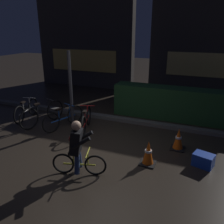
{
  "coord_description": "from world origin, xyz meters",
  "views": [
    {
      "loc": [
        2.41,
        -4.82,
        3.0
      ],
      "look_at": [
        0.2,
        0.6,
        0.9
      ],
      "focal_mm": 37.46,
      "sensor_mm": 36.0,
      "label": 1
    }
  ],
  "objects_px": {
    "street_post": "(71,90)",
    "traffic_cone_near": "(148,153)",
    "cyclist": "(77,148)",
    "parked_bike_center_right": "(86,120)",
    "parked_bike_center_left": "(63,118)",
    "parked_bike_left_mid": "(43,114)",
    "blue_crate": "(203,160)",
    "traffic_cone_far": "(178,139)",
    "parked_bike_leftmost": "(26,110)"
  },
  "relations": [
    {
      "from": "street_post",
      "to": "parked_bike_leftmost",
      "type": "xyz_separation_m",
      "value": [
        -1.8,
        -0.07,
        -0.87
      ]
    },
    {
      "from": "street_post",
      "to": "traffic_cone_far",
      "type": "xyz_separation_m",
      "value": [
        3.37,
        -0.29,
        -0.92
      ]
    },
    {
      "from": "parked_bike_left_mid",
      "to": "cyclist",
      "type": "relative_size",
      "value": 1.36
    },
    {
      "from": "cyclist",
      "to": "parked_bike_center_right",
      "type": "bearing_deg",
      "value": 97.17
    },
    {
      "from": "parked_bike_center_left",
      "to": "street_post",
      "type": "bearing_deg",
      "value": -18.11
    },
    {
      "from": "parked_bike_center_right",
      "to": "traffic_cone_near",
      "type": "bearing_deg",
      "value": -135.61
    },
    {
      "from": "traffic_cone_near",
      "to": "cyclist",
      "type": "relative_size",
      "value": 0.47
    },
    {
      "from": "parked_bike_center_right",
      "to": "traffic_cone_near",
      "type": "height_order",
      "value": "parked_bike_center_right"
    },
    {
      "from": "parked_bike_center_right",
      "to": "parked_bike_left_mid",
      "type": "bearing_deg",
      "value": 74.71
    },
    {
      "from": "parked_bike_center_left",
      "to": "cyclist",
      "type": "distance_m",
      "value": 2.64
    },
    {
      "from": "parked_bike_center_right",
      "to": "parked_bike_center_left",
      "type": "bearing_deg",
      "value": 77.7
    },
    {
      "from": "cyclist",
      "to": "traffic_cone_near",
      "type": "bearing_deg",
      "value": 19.15
    },
    {
      "from": "street_post",
      "to": "parked_bike_center_right",
      "type": "relative_size",
      "value": 1.55
    },
    {
      "from": "traffic_cone_far",
      "to": "parked_bike_leftmost",
      "type": "bearing_deg",
      "value": 177.55
    },
    {
      "from": "parked_bike_leftmost",
      "to": "parked_bike_center_right",
      "type": "xyz_separation_m",
      "value": [
        2.39,
        -0.09,
        0.01
      ]
    },
    {
      "from": "parked_bike_center_left",
      "to": "cyclist",
      "type": "xyz_separation_m",
      "value": [
        1.69,
        -2.01,
        0.3
      ]
    },
    {
      "from": "parked_bike_left_mid",
      "to": "parked_bike_center_left",
      "type": "bearing_deg",
      "value": -75.39
    },
    {
      "from": "parked_bike_center_right",
      "to": "traffic_cone_near",
      "type": "distance_m",
      "value": 2.51
    },
    {
      "from": "parked_bike_leftmost",
      "to": "traffic_cone_far",
      "type": "bearing_deg",
      "value": -104.13
    },
    {
      "from": "parked_bike_center_left",
      "to": "blue_crate",
      "type": "bearing_deg",
      "value": -80.07
    },
    {
      "from": "street_post",
      "to": "cyclist",
      "type": "xyz_separation_m",
      "value": [
        1.51,
        -2.24,
        -0.57
      ]
    },
    {
      "from": "street_post",
      "to": "blue_crate",
      "type": "height_order",
      "value": "street_post"
    },
    {
      "from": "street_post",
      "to": "traffic_cone_near",
      "type": "relative_size",
      "value": 4.07
    },
    {
      "from": "parked_bike_center_left",
      "to": "traffic_cone_far",
      "type": "xyz_separation_m",
      "value": [
        3.55,
        -0.05,
        -0.05
      ]
    },
    {
      "from": "street_post",
      "to": "parked_bike_center_left",
      "type": "distance_m",
      "value": 0.91
    },
    {
      "from": "parked_bike_center_left",
      "to": "traffic_cone_near",
      "type": "relative_size",
      "value": 2.55
    },
    {
      "from": "traffic_cone_far",
      "to": "blue_crate",
      "type": "distance_m",
      "value": 0.9
    },
    {
      "from": "street_post",
      "to": "parked_bike_leftmost",
      "type": "distance_m",
      "value": 2.0
    },
    {
      "from": "parked_bike_left_mid",
      "to": "parked_bike_center_left",
      "type": "distance_m",
      "value": 0.8
    },
    {
      "from": "parked_bike_left_mid",
      "to": "traffic_cone_near",
      "type": "bearing_deg",
      "value": -91.24
    },
    {
      "from": "parked_bike_left_mid",
      "to": "traffic_cone_near",
      "type": "height_order",
      "value": "parked_bike_left_mid"
    },
    {
      "from": "street_post",
      "to": "blue_crate",
      "type": "xyz_separation_m",
      "value": [
        4.02,
        -0.9,
        -1.04
      ]
    },
    {
      "from": "parked_bike_left_mid",
      "to": "traffic_cone_far",
      "type": "height_order",
      "value": "parked_bike_left_mid"
    },
    {
      "from": "parked_bike_center_right",
      "to": "blue_crate",
      "type": "height_order",
      "value": "parked_bike_center_right"
    },
    {
      "from": "parked_bike_center_right",
      "to": "traffic_cone_far",
      "type": "relative_size",
      "value": 2.67
    },
    {
      "from": "parked_bike_leftmost",
      "to": "traffic_cone_near",
      "type": "relative_size",
      "value": 2.59
    },
    {
      "from": "parked_bike_leftmost",
      "to": "traffic_cone_far",
      "type": "relative_size",
      "value": 2.64
    },
    {
      "from": "blue_crate",
      "to": "cyclist",
      "type": "height_order",
      "value": "cyclist"
    },
    {
      "from": "traffic_cone_near",
      "to": "parked_bike_leftmost",
      "type": "bearing_deg",
      "value": 165.07
    },
    {
      "from": "parked_bike_center_right",
      "to": "traffic_cone_far",
      "type": "distance_m",
      "value": 2.78
    },
    {
      "from": "parked_bike_center_right",
      "to": "cyclist",
      "type": "distance_m",
      "value": 2.3
    },
    {
      "from": "traffic_cone_far",
      "to": "blue_crate",
      "type": "height_order",
      "value": "traffic_cone_far"
    },
    {
      "from": "street_post",
      "to": "blue_crate",
      "type": "relative_size",
      "value": 5.43
    },
    {
      "from": "street_post",
      "to": "traffic_cone_near",
      "type": "distance_m",
      "value": 3.23
    },
    {
      "from": "street_post",
      "to": "cyclist",
      "type": "bearing_deg",
      "value": -56.04
    },
    {
      "from": "street_post",
      "to": "parked_bike_left_mid",
      "type": "height_order",
      "value": "street_post"
    },
    {
      "from": "parked_bike_center_right",
      "to": "parked_bike_leftmost",
      "type": "bearing_deg",
      "value": 69.47
    },
    {
      "from": "traffic_cone_near",
      "to": "cyclist",
      "type": "distance_m",
      "value": 1.65
    },
    {
      "from": "parked_bike_leftmost",
      "to": "parked_bike_center_left",
      "type": "distance_m",
      "value": 1.63
    },
    {
      "from": "parked_bike_center_right",
      "to": "street_post",
      "type": "bearing_deg",
      "value": 56.81
    }
  ]
}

